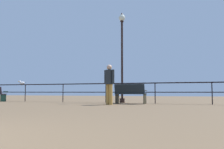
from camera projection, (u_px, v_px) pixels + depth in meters
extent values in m
cube|color=black|center=(130.00, 83.00, 11.68)|extent=(22.35, 0.05, 0.05)
cube|color=black|center=(130.00, 92.00, 11.65)|extent=(22.35, 0.04, 0.04)
cylinder|color=black|center=(25.00, 93.00, 13.72)|extent=(0.04, 0.04, 0.96)
cylinder|color=black|center=(63.00, 93.00, 12.89)|extent=(0.04, 0.04, 0.96)
cylinder|color=black|center=(106.00, 93.00, 12.06)|extent=(0.04, 0.04, 0.96)
cylinder|color=black|center=(155.00, 93.00, 11.23)|extent=(0.04, 0.04, 0.96)
cylinder|color=black|center=(212.00, 93.00, 10.41)|extent=(0.04, 0.04, 0.96)
cube|color=black|center=(3.00, 98.00, 13.46)|extent=(0.05, 0.38, 0.42)
cube|color=black|center=(6.00, 92.00, 13.63)|extent=(0.04, 0.30, 0.04)
cube|color=black|center=(131.00, 94.00, 11.02)|extent=(1.42, 0.52, 0.05)
cube|color=black|center=(129.00, 89.00, 10.82)|extent=(1.41, 0.15, 0.44)
cube|color=#302B1C|center=(145.00, 99.00, 10.77)|extent=(0.05, 0.44, 0.46)
cube|color=#302B1C|center=(146.00, 91.00, 10.98)|extent=(0.04, 0.34, 0.04)
cube|color=#302B1C|center=(117.00, 99.00, 11.23)|extent=(0.05, 0.44, 0.46)
cube|color=#302B1C|center=(118.00, 91.00, 11.44)|extent=(0.04, 0.34, 0.04)
cylinder|color=black|center=(122.00, 101.00, 11.98)|extent=(0.26, 0.26, 0.22)
cylinder|color=black|center=(122.00, 60.00, 12.14)|extent=(0.11, 0.11, 3.91)
cylinder|color=black|center=(122.00, 21.00, 12.28)|extent=(0.17, 0.17, 0.06)
sphere|color=silver|center=(122.00, 18.00, 12.29)|extent=(0.33, 0.33, 0.33)
cone|color=black|center=(122.00, 14.00, 12.31)|extent=(0.13, 0.13, 0.10)
cylinder|color=#B7873B|center=(108.00, 95.00, 10.20)|extent=(0.16, 0.16, 0.86)
cylinder|color=#B7873B|center=(111.00, 95.00, 10.09)|extent=(0.16, 0.16, 0.86)
cylinder|color=#22272A|center=(109.00, 77.00, 10.19)|extent=(0.33, 0.33, 0.62)
cylinder|color=#22272A|center=(106.00, 77.00, 10.34)|extent=(0.11, 0.11, 0.59)
cylinder|color=#22272A|center=(113.00, 77.00, 10.05)|extent=(0.11, 0.11, 0.59)
sphere|color=tan|center=(109.00, 67.00, 10.23)|extent=(0.22, 0.22, 0.22)
ellipsoid|color=silver|center=(22.00, 83.00, 13.84)|extent=(0.32, 0.31, 0.15)
ellipsoid|color=#8E919C|center=(22.00, 82.00, 13.84)|extent=(0.28, 0.25, 0.05)
sphere|color=silver|center=(20.00, 82.00, 13.80)|extent=(0.13, 0.13, 0.13)
cone|color=gold|center=(18.00, 82.00, 13.78)|extent=(0.07, 0.07, 0.05)
cube|color=#8E919C|center=(25.00, 83.00, 13.89)|extent=(0.12, 0.12, 0.02)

